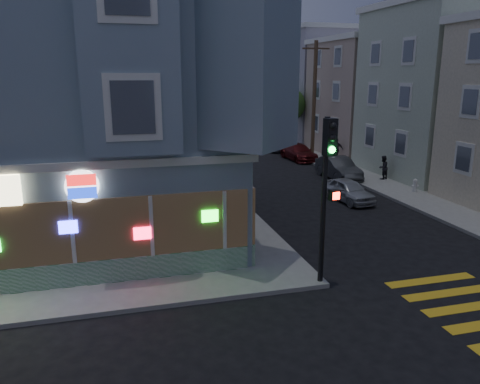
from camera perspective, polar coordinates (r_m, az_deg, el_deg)
name	(u,v)px	position (r m, az deg, el deg)	size (l,w,h in m)	color
ground	(259,334)	(12.94, 2.32, -16.86)	(120.00, 120.00, 0.00)	black
sidewalk_ne	(436,154)	(43.19, 22.83, 4.32)	(24.00, 42.00, 0.15)	gray
corner_building	(47,95)	(21.72, -22.48, 10.90)	(14.60, 14.60, 11.40)	slate
row_house_b	(469,94)	(35.07, 26.09, 10.73)	(12.00, 8.60, 10.50)	#ACB8A0
row_house_c	(391,98)	(42.33, 17.94, 10.81)	(12.00, 8.60, 9.00)	tan
row_house_d	(342,87)	(50.10, 12.35, 12.45)	(12.00, 8.60, 10.50)	gray
utility_pole	(314,98)	(37.87, 9.03, 11.21)	(2.20, 0.30, 9.00)	#4C3826
street_tree_near	(289,105)	(43.53, 5.98, 10.54)	(3.00, 3.00, 5.30)	#4C3826
street_tree_far	(262,100)	(51.07, 2.71, 11.13)	(3.00, 3.00, 5.30)	#4C3826
pedestrian_a	(383,167)	(31.06, 17.04, 2.88)	(0.73, 0.57, 1.50)	black
pedestrian_b	(336,150)	(36.66, 11.66, 5.08)	(1.04, 0.43, 1.78)	#27242C
parked_car_a	(349,190)	(25.73, 13.10, 0.19)	(1.42, 3.54, 1.21)	#B7BBBF
parked_car_b	(338,168)	(31.11, 11.89, 2.86)	(1.51, 4.32, 1.42)	#383A3D
parked_car_c	(299,152)	(37.52, 7.15, 4.84)	(1.77, 4.35, 1.26)	#5B1417
parked_car_d	(277,143)	(42.32, 4.49, 5.96)	(2.07, 4.50, 1.25)	#92969C
traffic_signal	(327,174)	(14.46, 10.61, 2.19)	(0.64, 0.59, 5.29)	black
fire_hydrant	(415,185)	(28.40, 20.56, 0.82)	(0.43, 0.25, 0.74)	silver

